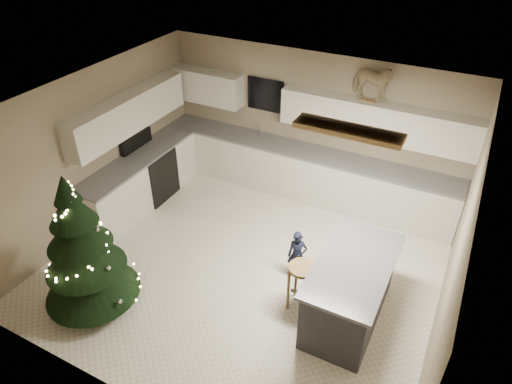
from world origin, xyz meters
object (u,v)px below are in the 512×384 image
at_px(bar_stool, 302,277).
at_px(rocking_horse, 371,82).
at_px(christmas_tree, 84,255).
at_px(island, 350,291).
at_px(toddler, 297,255).

height_order(bar_stool, rocking_horse, rocking_horse).
height_order(christmas_tree, rocking_horse, rocking_horse).
bearing_deg(rocking_horse, bar_stool, -168.47).
height_order(island, rocking_horse, rocking_horse).
distance_m(toddler, rocking_horse, 2.89).
distance_m(island, bar_stool, 0.64).
xyz_separation_m(bar_stool, christmas_tree, (-2.56, -1.25, 0.32)).
xyz_separation_m(bar_stool, rocking_horse, (-0.06, 2.67, 1.77)).
relative_size(island, bar_stool, 2.36).
distance_m(bar_stool, toddler, 0.61).
relative_size(bar_stool, christmas_tree, 0.34).
distance_m(island, toddler, 1.01).
xyz_separation_m(toddler, rocking_horse, (0.22, 2.15, 1.92)).
bearing_deg(island, bar_stool, -170.10).
bearing_deg(christmas_tree, rocking_horse, 57.46).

